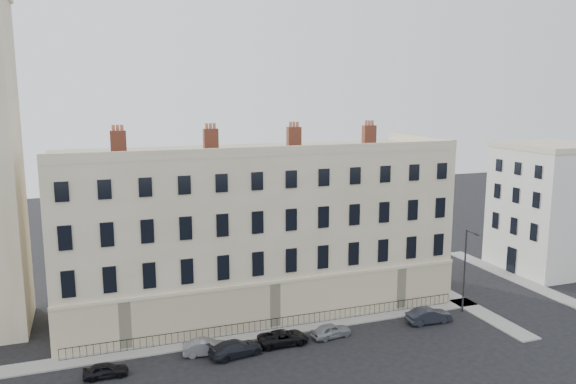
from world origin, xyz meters
name	(u,v)px	position (x,y,z in m)	size (l,w,h in m)	color
ground	(368,345)	(0.00, 0.00, 0.00)	(160.00, 160.00, 0.00)	black
terrace	(255,228)	(-5.97, 11.97, 7.50)	(36.22, 12.22, 17.00)	#C0B48F
adjacent_building	(550,210)	(29.00, 11.00, 7.00)	(10.00, 10.00, 14.00)	silver
pavement_terrace	(233,337)	(-10.00, 5.00, 0.06)	(48.00, 2.00, 0.12)	gray
pavement_east_return	(445,293)	(13.00, 8.00, 0.06)	(2.00, 24.00, 0.12)	gray
pavement_adjacent	(510,276)	(23.00, 10.00, 0.06)	(2.00, 20.00, 0.12)	gray
railings	(277,323)	(-6.00, 5.40, 0.55)	(35.00, 0.04, 0.96)	black
car_a	(106,370)	(-20.25, 1.78, 0.54)	(1.27, 3.15, 1.07)	black
car_b	(207,347)	(-12.69, 2.84, 0.61)	(1.29, 3.70, 1.22)	slate
car_c	(236,348)	(-10.58, 1.81, 0.63)	(1.76, 4.33, 1.26)	black
car_d	(283,338)	(-6.45, 2.47, 0.58)	(1.93, 4.20, 1.17)	black
car_e	(331,330)	(-2.24, 2.40, 0.59)	(1.39, 3.47, 1.18)	gray
car_f	(429,316)	(7.17, 2.17, 0.67)	(1.43, 4.09, 1.35)	#21242D
streetlamp	(465,267)	(11.61, 3.21, 4.38)	(0.19, 1.71, 7.90)	#2D2D32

